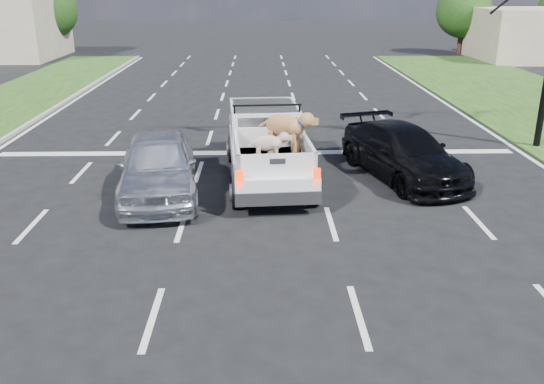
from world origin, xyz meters
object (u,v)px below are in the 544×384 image
at_px(traffic_signal, 484,3).
at_px(pickup_truck, 268,144).
at_px(silver_sedan, 158,165).
at_px(black_coupe, 403,152).

height_order(traffic_signal, pickup_truck, traffic_signal).
bearing_deg(traffic_signal, silver_sedan, -155.31).
distance_m(pickup_truck, black_coupe, 3.89).
distance_m(traffic_signal, black_coupe, 5.86).
height_order(silver_sedan, black_coupe, silver_sedan).
xyz_separation_m(pickup_truck, silver_sedan, (-2.91, -1.37, -0.19)).
bearing_deg(pickup_truck, silver_sedan, -158.92).
relative_size(traffic_signal, silver_sedan, 1.86).
bearing_deg(black_coupe, traffic_signal, 28.90).
height_order(traffic_signal, silver_sedan, traffic_signal).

